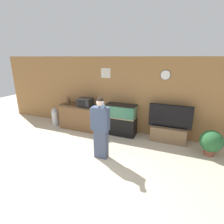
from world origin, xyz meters
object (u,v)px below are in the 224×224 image
aquarium_on_stand (121,120)px  potted_plant (211,142)px  knife_block (68,101)px  trash_bin (55,116)px  tv_on_stand (168,131)px  counter_island (81,117)px  person_standing (100,127)px  microwave (85,102)px

aquarium_on_stand → potted_plant: size_ratio=1.51×
knife_block → trash_bin: size_ratio=0.44×
tv_on_stand → trash_bin: 4.25m
aquarium_on_stand → potted_plant: aquarium_on_stand is taller
aquarium_on_stand → counter_island: bearing=-177.8°
counter_island → potted_plant: size_ratio=2.16×
counter_island → aquarium_on_stand: bearing=2.2°
potted_plant → trash_bin: 5.38m
counter_island → aquarium_on_stand: (1.56, 0.06, 0.09)m
potted_plant → trash_bin: (-5.38, 0.18, -0.04)m
potted_plant → trash_bin: potted_plant is taller
tv_on_stand → potted_plant: tv_on_stand is taller
person_standing → trash_bin: (-2.67, 1.40, -0.50)m
knife_block → trash_bin: (-0.54, -0.18, -0.65)m
counter_island → trash_bin: counter_island is taller
counter_island → tv_on_stand: (3.13, 0.12, -0.09)m
microwave → tv_on_stand: size_ratio=0.38×
microwave → knife_block: knife_block is taller
microwave → trash_bin: 1.52m
person_standing → trash_bin: person_standing is taller
knife_block → person_standing: size_ratio=0.19×
microwave → potted_plant: size_ratio=0.69×
microwave → counter_island: bearing=171.0°
tv_on_stand → trash_bin: size_ratio=1.87×
counter_island → knife_block: bearing=173.8°
aquarium_on_stand → tv_on_stand: bearing=2.3°
microwave → tv_on_stand: (2.89, 0.16, -0.69)m
knife_block → potted_plant: bearing=-4.2°
microwave → potted_plant: microwave is taller
knife_block → aquarium_on_stand: bearing=-0.1°
microwave → knife_block: 0.82m
counter_island → microwave: (0.24, -0.04, 0.59)m
knife_block → tv_on_stand: (3.70, 0.06, -0.65)m
person_standing → potted_plant: person_standing is taller
counter_island → tv_on_stand: 3.13m
person_standing → knife_block: bearing=143.4°
counter_island → person_standing: size_ratio=0.93×
aquarium_on_stand → tv_on_stand: size_ratio=0.82×
potted_plant → tv_on_stand: bearing=160.1°
tv_on_stand → trash_bin: (-4.24, -0.24, -0.00)m
potted_plant → person_standing: bearing=-155.7°
trash_bin → tv_on_stand: bearing=3.2°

